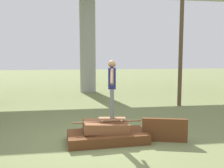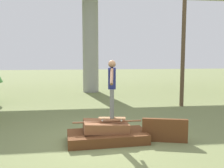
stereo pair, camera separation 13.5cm
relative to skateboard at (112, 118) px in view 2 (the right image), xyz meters
The scene contains 6 objects.
ground_plane 0.72m from the skateboard, 168.61° to the right, with size 80.00×80.00×0.00m, color olive.
scrap_pile 0.50m from the skateboard, behind, with size 2.40×1.26×0.63m.
scrap_plank_loose 1.61m from the skateboard, ahead, with size 1.32×0.48×0.70m.
skateboard is the anchor object (origin of this frame).
skater 1.01m from the skateboard, 165.96° to the right, with size 0.27×1.21×1.70m.
utility_pole 7.06m from the skateboard, 48.66° to the left, with size 1.30×0.20×7.29m.
Camera 2 is at (-0.80, -7.15, 2.54)m, focal length 40.00 mm.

